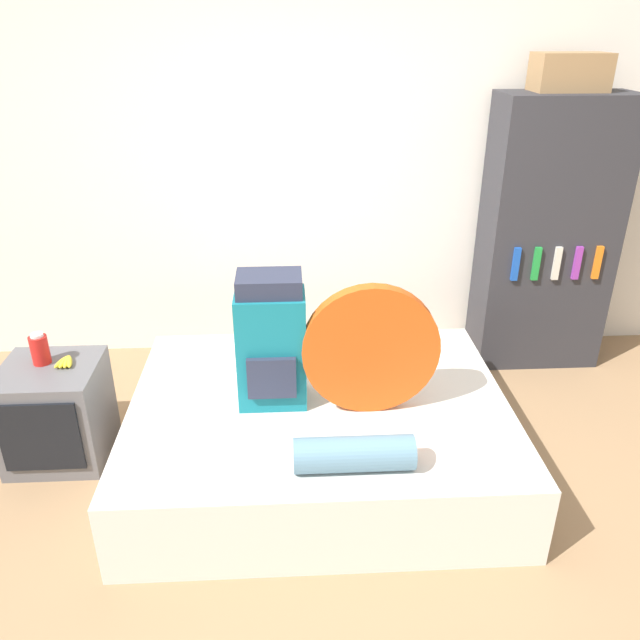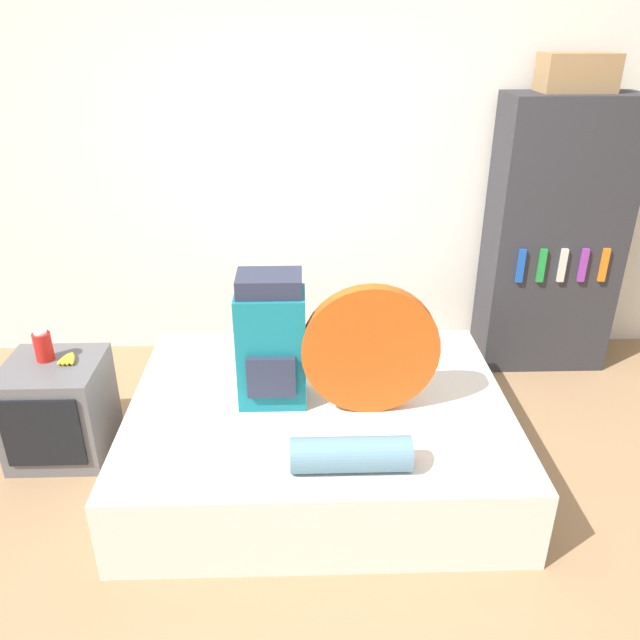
# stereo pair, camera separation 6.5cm
# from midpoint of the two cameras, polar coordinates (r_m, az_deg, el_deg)

# --- Properties ---
(ground_plane) EXTENTS (16.00, 16.00, 0.00)m
(ground_plane) POSITION_cam_midpoint_polar(r_m,az_deg,el_deg) (3.02, 0.85, -19.88)
(ground_plane) COLOR #997551
(wall_back) EXTENTS (8.00, 0.05, 2.60)m
(wall_back) POSITION_cam_midpoint_polar(r_m,az_deg,el_deg) (4.18, -0.94, 13.96)
(wall_back) COLOR white
(wall_back) RESTS_ON ground_plane
(bed) EXTENTS (1.91, 1.51, 0.41)m
(bed) POSITION_cam_midpoint_polar(r_m,az_deg,el_deg) (3.32, -0.66, -10.20)
(bed) COLOR silver
(bed) RESTS_ON ground_plane
(backpack) EXTENTS (0.33, 0.27, 0.68)m
(backpack) POSITION_cam_midpoint_polar(r_m,az_deg,el_deg) (3.05, -5.09, -2.07)
(backpack) COLOR #14707F
(backpack) RESTS_ON bed
(tent_bag) EXTENTS (0.66, 0.07, 0.66)m
(tent_bag) POSITION_cam_midpoint_polar(r_m,az_deg,el_deg) (2.98, 4.05, -2.72)
(tent_bag) COLOR #D14C14
(tent_bag) RESTS_ON bed
(sleeping_roll) EXTENTS (0.52, 0.15, 0.15)m
(sleeping_roll) POSITION_cam_midpoint_polar(r_m,az_deg,el_deg) (2.72, 2.43, -12.14)
(sleeping_roll) COLOR #5B849E
(sleeping_roll) RESTS_ON bed
(television) EXTENTS (0.50, 0.49, 0.54)m
(television) POSITION_cam_midpoint_polar(r_m,az_deg,el_deg) (3.65, -23.45, -7.75)
(television) COLOR #5B5B60
(television) RESTS_ON ground_plane
(canister) EXTENTS (0.09, 0.09, 0.17)m
(canister) POSITION_cam_midpoint_polar(r_m,az_deg,el_deg) (3.54, -24.73, -2.44)
(canister) COLOR red
(canister) RESTS_ON television
(banana_bunch) EXTENTS (0.10, 0.13, 0.03)m
(banana_bunch) POSITION_cam_midpoint_polar(r_m,az_deg,el_deg) (3.51, -22.72, -3.53)
(banana_bunch) COLOR yellow
(banana_bunch) RESTS_ON television
(bookshelf) EXTENTS (0.82, 0.41, 1.77)m
(bookshelf) POSITION_cam_midpoint_polar(r_m,az_deg,el_deg) (4.34, 19.65, 7.24)
(bookshelf) COLOR #2D2D33
(bookshelf) RESTS_ON ground_plane
(cardboard_box) EXTENTS (0.42, 0.24, 0.21)m
(cardboard_box) POSITION_cam_midpoint_polar(r_m,az_deg,el_deg) (4.18, 21.45, 20.35)
(cardboard_box) COLOR #99754C
(cardboard_box) RESTS_ON bookshelf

